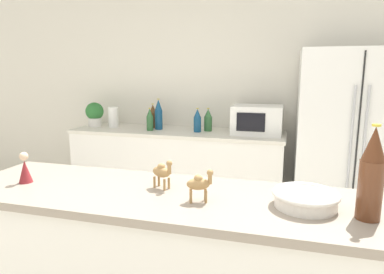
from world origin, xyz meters
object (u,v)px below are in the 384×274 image
(camel_figurine, at_px, (162,171))
(microwave, at_px, (257,120))
(potted_plant, at_px, (95,114))
(back_bottle_3, at_px, (208,120))
(back_bottle_2, at_px, (197,121))
(paper_towel_roll, at_px, (113,117))
(back_bottle_4, at_px, (150,120))
(camel_figurine_second, at_px, (199,183))
(wise_man_figurine_crimson, at_px, (25,169))
(back_bottle_0, at_px, (159,115))
(back_bottle_1, at_px, (153,116))
(fruit_bowl, at_px, (305,198))
(refrigerator, at_px, (349,145))
(wine_bottle, at_px, (371,175))

(camel_figurine, bearing_deg, microwave, 82.87)
(potted_plant, xyz_separation_m, microwave, (1.79, 0.01, -0.00))
(back_bottle_3, bearing_deg, back_bottle_2, -137.01)
(potted_plant, xyz_separation_m, paper_towel_roll, (0.23, 0.00, -0.03))
(paper_towel_roll, bearing_deg, back_bottle_3, 2.27)
(back_bottle_2, bearing_deg, camel_figurine, -79.82)
(potted_plant, xyz_separation_m, back_bottle_4, (0.70, -0.09, -0.03))
(camel_figurine_second, height_order, wise_man_figurine_crimson, wise_man_figurine_crimson)
(microwave, distance_m, back_bottle_4, 1.10)
(camel_figurine, bearing_deg, back_bottle_0, 111.66)
(potted_plant, distance_m, wise_man_figurine_crimson, 2.24)
(back_bottle_0, relative_size, back_bottle_4, 1.37)
(back_bottle_1, height_order, fruit_bowl, back_bottle_1)
(back_bottle_4, bearing_deg, back_bottle_2, 5.78)
(microwave, bearing_deg, back_bottle_4, -174.75)
(paper_towel_roll, distance_m, camel_figurine, 2.37)
(back_bottle_4, relative_size, camel_figurine_second, 1.73)
(refrigerator, distance_m, potted_plant, 2.64)
(refrigerator, distance_m, microwave, 0.86)
(back_bottle_0, xyz_separation_m, back_bottle_2, (0.44, -0.04, -0.04))
(fruit_bowl, distance_m, camel_figurine_second, 0.42)
(microwave, bearing_deg, back_bottle_0, -179.58)
(fruit_bowl, relative_size, wise_man_figurine_crimson, 1.73)
(back_bottle_0, relative_size, back_bottle_3, 1.37)
(back_bottle_1, distance_m, back_bottle_2, 0.54)
(refrigerator, bearing_deg, microwave, 175.17)
(back_bottle_2, bearing_deg, back_bottle_4, -174.22)
(potted_plant, distance_m, back_bottle_1, 0.67)
(back_bottle_0, xyz_separation_m, back_bottle_1, (-0.09, 0.07, -0.03))
(paper_towel_roll, relative_size, back_bottle_3, 0.94)
(camel_figurine_second, bearing_deg, fruit_bowl, 8.14)
(refrigerator, distance_m, wise_man_figurine_crimson, 2.66)
(paper_towel_roll, bearing_deg, potted_plant, -179.21)
(wine_bottle, relative_size, camel_figurine, 2.50)
(refrigerator, relative_size, camel_figurine, 12.27)
(back_bottle_1, height_order, back_bottle_3, back_bottle_1)
(refrigerator, bearing_deg, wine_bottle, -97.29)
(back_bottle_0, bearing_deg, back_bottle_1, 141.69)
(back_bottle_0, relative_size, camel_figurine_second, 2.38)
(refrigerator, bearing_deg, camel_figurine_second, -113.61)
(potted_plant, relative_size, paper_towel_roll, 1.21)
(fruit_bowl, distance_m, wise_man_figurine_crimson, 1.28)
(back_bottle_1, bearing_deg, microwave, -3.43)
(paper_towel_roll, bearing_deg, refrigerator, -1.53)
(back_bottle_0, distance_m, wine_bottle, 2.63)
(wise_man_figurine_crimson, bearing_deg, fruit_bowl, 1.93)
(back_bottle_1, bearing_deg, potted_plant, -173.41)
(wine_bottle, xyz_separation_m, camel_figurine, (-0.83, 0.11, -0.09))
(back_bottle_3, relative_size, wine_bottle, 0.68)
(microwave, xyz_separation_m, back_bottle_3, (-0.50, 0.04, -0.03))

